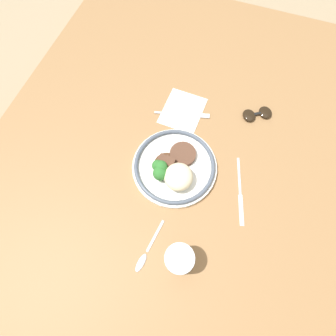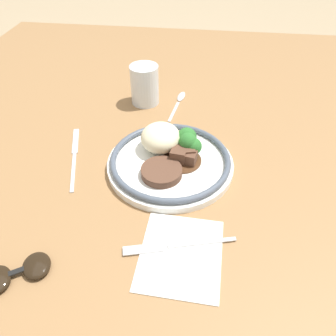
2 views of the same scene
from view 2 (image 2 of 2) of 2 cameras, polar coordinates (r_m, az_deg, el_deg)
ground_plane at (r=0.70m, az=-4.11°, el=-1.65°), size 8.00×8.00×0.00m
dining_table at (r=0.69m, az=-4.20°, el=-0.25°), size 1.58×1.29×0.05m
napkin at (r=0.52m, az=2.23°, el=-14.77°), size 0.15×0.13×0.00m
plate at (r=0.65m, az=0.39°, el=1.98°), size 0.25×0.25×0.07m
juice_glass at (r=0.84m, az=-4.08°, el=14.07°), size 0.07×0.07×0.10m
fork at (r=0.53m, az=0.14°, el=-13.47°), size 0.06×0.18×0.00m
knife at (r=0.71m, az=-15.97°, el=2.20°), size 0.20×0.07×0.00m
spoon at (r=0.87m, az=2.02°, el=11.76°), size 0.15×0.03×0.01m
sunglasses at (r=0.54m, az=-24.83°, el=-16.19°), size 0.09×0.11×0.01m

